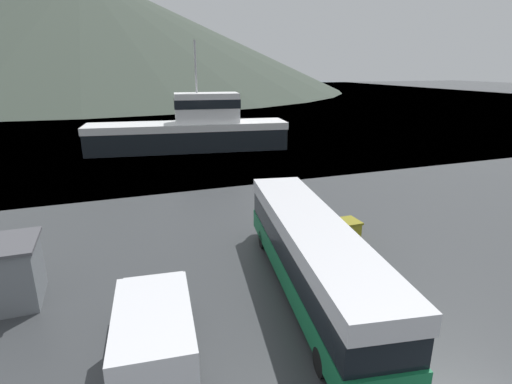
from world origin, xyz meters
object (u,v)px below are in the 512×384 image
object	(u,v)px
delivery_van	(155,332)
dock_kiosk	(7,273)
storage_bin	(346,230)
fishing_boat	(192,129)
tour_bus	(311,253)
small_boat	(108,139)

from	to	relation	value
delivery_van	dock_kiosk	world-z (taller)	dock_kiosk
delivery_van	dock_kiosk	size ratio (longest dim) A/B	2.28
delivery_van	storage_bin	distance (m)	12.52
delivery_van	fishing_boat	size ratio (longest dim) A/B	0.28
tour_bus	delivery_van	distance (m)	6.92
tour_bus	fishing_boat	xyz separation A→B (m)	(1.34, 30.90, 0.55)
tour_bus	small_boat	world-z (taller)	tour_bus
tour_bus	delivery_van	bearing A→B (deg)	-151.01
storage_bin	tour_bus	bearing A→B (deg)	-136.54
tour_bus	dock_kiosk	bearing A→B (deg)	173.19
delivery_van	fishing_boat	world-z (taller)	fishing_boat
delivery_van	small_boat	distance (m)	41.44
tour_bus	delivery_van	size ratio (longest dim) A/B	2.17
fishing_boat	dock_kiosk	world-z (taller)	fishing_boat
fishing_boat	dock_kiosk	size ratio (longest dim) A/B	8.28
storage_bin	delivery_van	bearing A→B (deg)	-149.59
tour_bus	small_boat	distance (m)	39.88
storage_bin	dock_kiosk	distance (m)	15.82
dock_kiosk	small_boat	xyz separation A→B (m)	(3.94, 35.73, -0.86)
tour_bus	small_boat	xyz separation A→B (m)	(-7.58, 39.13, -1.34)
dock_kiosk	storage_bin	bearing A→B (deg)	2.31
delivery_van	storage_bin	size ratio (longest dim) A/B	4.52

